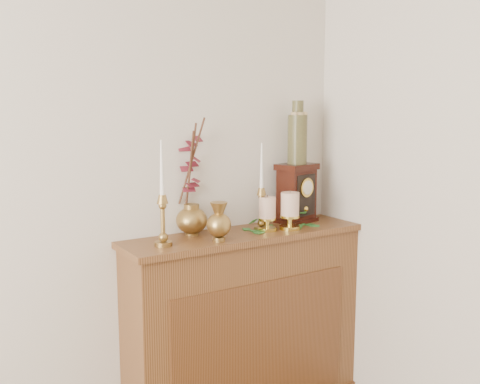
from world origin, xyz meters
TOP-DOWN VIEW (x-y plane):
  - console_shelf at (1.40, 2.10)m, footprint 1.24×0.34m
  - candlestick_left at (0.95, 2.06)m, footprint 0.08×0.08m
  - candlestick_center at (1.49, 2.10)m, footprint 0.07×0.07m
  - bud_vase at (1.20, 2.00)m, footprint 0.11×0.11m
  - ginger_jar at (1.17, 2.22)m, footprint 0.22×0.24m
  - pillar_candle_left at (1.50, 2.07)m, footprint 0.09×0.09m
  - pillar_candle_right at (1.62, 2.03)m, footprint 0.10×0.10m
  - ivy_garland at (1.56, 2.08)m, footprint 0.42×0.19m
  - mantel_clock at (1.76, 2.16)m, footprint 0.23×0.19m
  - ceramic_vase at (1.75, 2.16)m, footprint 0.10×0.10m

SIDE VIEW (x-z plane):
  - console_shelf at x=1.40m, z-range -0.03..0.90m
  - ivy_garland at x=1.56m, z-range 0.90..0.98m
  - bud_vase at x=1.20m, z-range 0.93..1.11m
  - pillar_candle_left at x=1.50m, z-range 0.93..1.11m
  - pillar_candle_right at x=1.62m, z-range 0.93..1.13m
  - candlestick_center at x=1.49m, z-range 0.86..1.28m
  - mantel_clock at x=1.76m, z-range 0.93..1.23m
  - candlestick_left at x=0.95m, z-range 0.85..1.31m
  - ginger_jar at x=1.17m, z-range 0.90..1.45m
  - ceramic_vase at x=1.75m, z-range 1.22..1.54m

